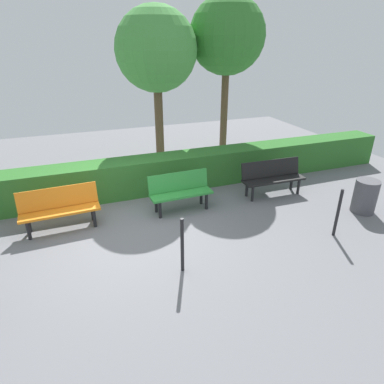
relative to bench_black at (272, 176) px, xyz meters
The scene contains 10 objects.
ground_plane 3.73m from the bench_black, 10.06° to the left, with size 17.38×17.38×0.00m, color slate.
bench_black is the anchor object (origin of this frame).
bench_green 2.42m from the bench_black, ahead, with size 1.42×0.50×0.86m.
bench_orange 4.98m from the bench_black, ahead, with size 1.57×0.54×0.86m.
hedge_row 2.80m from the bench_black, 26.41° to the right, with size 13.38×0.74×0.89m, color #2D6B28.
tree_near 4.39m from the bench_black, 91.34° to the right, with size 2.20×2.20×4.77m.
tree_mid 4.58m from the bench_black, 55.15° to the right, with size 2.24×2.24×4.44m.
railing_post_near 2.13m from the bench_black, 93.03° to the left, with size 0.06×0.06×1.00m, color black.
railing_post_mid 3.75m from the bench_black, 34.50° to the left, with size 0.06×0.06×1.00m, color black.
trash_bin 2.11m from the bench_black, 132.91° to the left, with size 0.51×0.51×0.76m, color #4C4C51.
Camera 1 is at (0.88, 5.80, 3.57)m, focal length 30.92 mm.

